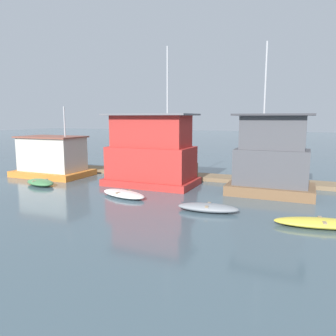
% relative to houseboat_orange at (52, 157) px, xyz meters
% --- Properties ---
extents(ground_plane, '(200.00, 200.00, 0.00)m').
position_rel_houseboat_orange_xyz_m(ground_plane, '(10.78, 0.39, -1.56)').
color(ground_plane, '#475B66').
extents(dock_walkway, '(33.80, 2.06, 0.30)m').
position_rel_houseboat_orange_xyz_m(dock_walkway, '(10.78, 3.66, -1.41)').
color(dock_walkway, '#846B4C').
rests_on(dock_walkway, ground_plane).
extents(houseboat_orange, '(6.05, 3.98, 5.75)m').
position_rel_houseboat_orange_xyz_m(houseboat_orange, '(0.00, 0.00, 0.00)').
color(houseboat_orange, orange).
rests_on(houseboat_orange, ground_plane).
extents(houseboat_red, '(6.46, 3.78, 9.61)m').
position_rel_houseboat_orange_xyz_m(houseboat_red, '(9.26, -0.12, 0.78)').
color(houseboat_red, red).
rests_on(houseboat_red, ground_plane).
extents(houseboat_brown, '(5.31, 3.43, 9.44)m').
position_rel_houseboat_orange_xyz_m(houseboat_brown, '(17.55, 0.24, 0.64)').
color(houseboat_brown, brown).
rests_on(houseboat_brown, ground_plane).
extents(dinghy_green, '(3.06, 2.18, 0.44)m').
position_rel_houseboat_orange_xyz_m(dinghy_green, '(1.95, -3.46, -1.34)').
color(dinghy_green, '#47844C').
rests_on(dinghy_green, ground_plane).
extents(dinghy_white, '(3.67, 2.37, 0.37)m').
position_rel_houseboat_orange_xyz_m(dinghy_white, '(9.27, -4.11, -1.37)').
color(dinghy_white, white).
rests_on(dinghy_white, ground_plane).
extents(dinghy_grey, '(3.29, 1.49, 0.42)m').
position_rel_houseboat_orange_xyz_m(dinghy_grey, '(14.99, -5.20, -1.35)').
color(dinghy_grey, gray).
rests_on(dinghy_grey, ground_plane).
extents(dinghy_yellow, '(4.31, 2.06, 0.39)m').
position_rel_houseboat_orange_xyz_m(dinghy_yellow, '(20.38, -5.60, -1.36)').
color(dinghy_yellow, yellow).
rests_on(dinghy_yellow, ground_plane).
extents(mooring_post_near_left, '(0.26, 0.26, 1.27)m').
position_rel_houseboat_orange_xyz_m(mooring_post_near_left, '(10.07, 2.38, -0.92)').
color(mooring_post_near_left, brown).
rests_on(mooring_post_near_left, ground_plane).
extents(mooring_post_near_right, '(0.30, 0.30, 1.44)m').
position_rel_houseboat_orange_xyz_m(mooring_post_near_right, '(11.84, 2.38, -0.84)').
color(mooring_post_near_right, brown).
rests_on(mooring_post_near_right, ground_plane).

